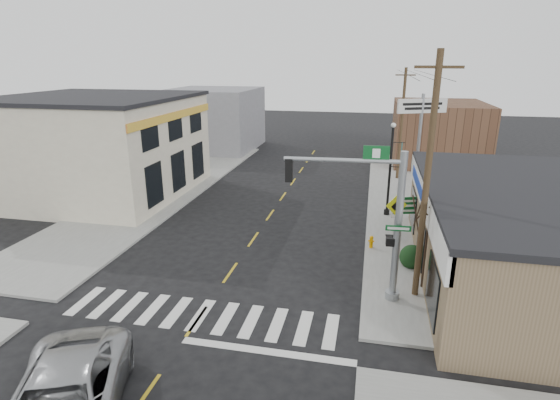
% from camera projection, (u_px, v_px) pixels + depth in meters
% --- Properties ---
extents(ground, '(140.00, 140.00, 0.00)m').
position_uv_depth(ground, '(197.00, 321.00, 16.38)').
color(ground, black).
rests_on(ground, ground).
extents(sidewalk_right, '(6.00, 38.00, 0.13)m').
position_uv_depth(sidewalk_right, '(417.00, 219.00, 26.68)').
color(sidewalk_right, gray).
rests_on(sidewalk_right, ground).
extents(sidewalk_left, '(6.00, 38.00, 0.13)m').
position_uv_depth(sidewalk_left, '(147.00, 200.00, 30.25)').
color(sidewalk_left, gray).
rests_on(sidewalk_left, ground).
extents(center_line, '(0.12, 56.00, 0.01)m').
position_uv_depth(center_line, '(253.00, 239.00, 23.83)').
color(center_line, gold).
rests_on(center_line, ground).
extents(crosswalk, '(11.00, 2.20, 0.01)m').
position_uv_depth(crosswalk, '(201.00, 315.00, 16.75)').
color(crosswalk, silver).
rests_on(crosswalk, ground).
extents(left_building, '(12.00, 12.00, 6.80)m').
position_uv_depth(left_building, '(98.00, 148.00, 30.95)').
color(left_building, beige).
rests_on(left_building, ground).
extents(bldg_distant_right, '(8.00, 10.00, 5.60)m').
position_uv_depth(bldg_distant_right, '(438.00, 133.00, 41.06)').
color(bldg_distant_right, brown).
rests_on(bldg_distant_right, ground).
extents(bldg_distant_left, '(9.00, 10.00, 6.40)m').
position_uv_depth(bldg_distant_left, '(214.00, 119.00, 47.37)').
color(bldg_distant_left, slate).
rests_on(bldg_distant_left, ground).
extents(traffic_signal_pole, '(4.91, 0.38, 6.22)m').
position_uv_depth(traffic_signal_pole, '(379.00, 211.00, 16.71)').
color(traffic_signal_pole, gray).
rests_on(traffic_signal_pole, sidewalk_right).
extents(guide_sign, '(1.48, 0.13, 2.58)m').
position_uv_depth(guide_sign, '(410.00, 210.00, 22.96)').
color(guide_sign, '#483621').
rests_on(guide_sign, sidewalk_right).
extents(fire_hydrant, '(0.20, 0.20, 0.64)m').
position_uv_depth(fire_hydrant, '(371.00, 241.00, 22.36)').
color(fire_hydrant, '#DE9000').
rests_on(fire_hydrant, sidewalk_right).
extents(ped_crossing_sign, '(1.11, 0.08, 2.85)m').
position_uv_depth(ped_crossing_sign, '(396.00, 212.00, 21.87)').
color(ped_crossing_sign, gray).
rests_on(ped_crossing_sign, sidewalk_right).
extents(lamp_post, '(0.74, 0.58, 5.70)m').
position_uv_depth(lamp_post, '(392.00, 163.00, 26.24)').
color(lamp_post, black).
rests_on(lamp_post, sidewalk_right).
extents(dance_center_sign, '(3.38, 0.21, 7.18)m').
position_uv_depth(dance_center_sign, '(421.00, 122.00, 28.11)').
color(dance_center_sign, gray).
rests_on(dance_center_sign, sidewalk_right).
extents(bare_tree, '(2.33, 2.33, 4.67)m').
position_uv_depth(bare_tree, '(432.00, 205.00, 17.49)').
color(bare_tree, black).
rests_on(bare_tree, sidewalk_right).
extents(shrub_front, '(1.18, 1.18, 0.88)m').
position_uv_depth(shrub_front, '(464.00, 283.00, 17.96)').
color(shrub_front, '#153715').
rests_on(shrub_front, sidewalk_right).
extents(shrub_back, '(1.15, 1.15, 0.86)m').
position_uv_depth(shrub_back, '(412.00, 257.00, 20.38)').
color(shrub_back, black).
rests_on(shrub_back, sidewalk_right).
extents(utility_pole_near, '(1.67, 0.25, 9.60)m').
position_uv_depth(utility_pole_near, '(427.00, 179.00, 16.51)').
color(utility_pole_near, '#3F291D').
rests_on(utility_pole_near, sidewalk_right).
extents(utility_pole_far, '(1.51, 0.23, 8.67)m').
position_uv_depth(utility_pole_far, '(402.00, 123.00, 34.30)').
color(utility_pole_far, '#42261E').
rests_on(utility_pole_far, sidewalk_right).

